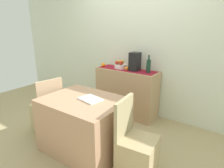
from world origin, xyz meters
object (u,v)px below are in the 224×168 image
sideboard_console (127,92)px  open_book (90,99)px  coffee_maker (135,62)px  wine_bottle (148,66)px  chair_near_window (48,116)px  dining_table (84,125)px  chair_by_corner (136,153)px  fruit_bowl (120,66)px

sideboard_console → open_book: size_ratio=4.11×
coffee_maker → open_book: size_ratio=1.16×
wine_bottle → chair_near_window: 1.83m
coffee_maker → dining_table: bearing=-92.2°
coffee_maker → chair_near_window: bearing=-123.3°
chair_near_window → chair_by_corner: 1.58m
dining_table → chair_by_corner: bearing=-0.1°
wine_bottle → chair_by_corner: (0.48, -1.27, -0.72)m
open_book → dining_table: bearing=-147.1°
chair_near_window → chair_by_corner: same height
coffee_maker → open_book: coffee_maker is taller
sideboard_console → wine_bottle: size_ratio=3.79×
coffee_maker → dining_table: 1.44m
sideboard_console → chair_by_corner: (0.89, -1.27, -0.17)m
coffee_maker → fruit_bowl: bearing=180.0°
open_book → chair_near_window: size_ratio=0.31×
open_book → wine_bottle: bearing=90.4°
wine_bottle → chair_near_window: wine_bottle is taller
dining_table → chair_near_window: size_ratio=1.17×
wine_bottle → open_book: (-0.22, -1.24, -0.24)m
fruit_bowl → coffee_maker: 0.32m
sideboard_console → chair_near_window: (-0.69, -1.28, -0.17)m
sideboard_console → dining_table: (0.10, -1.27, -0.06)m
wine_bottle → chair_near_window: size_ratio=0.34×
sideboard_console → fruit_bowl: bearing=180.0°
sideboard_console → dining_table: 1.28m
wine_bottle → coffee_maker: (-0.26, 0.00, 0.04)m
wine_bottle → coffee_maker: bearing=180.0°
coffee_maker → chair_near_window: size_ratio=0.36×
fruit_bowl → wine_bottle: bearing=-0.0°
sideboard_console → open_book: (0.19, -1.24, 0.31)m
fruit_bowl → wine_bottle: wine_bottle is taller
sideboard_console → coffee_maker: (0.15, 0.00, 0.60)m
coffee_maker → chair_by_corner: bearing=-59.9°
chair_near_window → chair_by_corner: size_ratio=1.00×
wine_bottle → open_book: size_ratio=1.08×
wine_bottle → dining_table: 1.45m
sideboard_console → chair_by_corner: size_ratio=1.28×
wine_bottle → chair_by_corner: size_ratio=0.34×
dining_table → open_book: size_ratio=3.75×
dining_table → chair_near_window: bearing=-179.8°
open_book → chair_by_corner: bearing=7.3°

